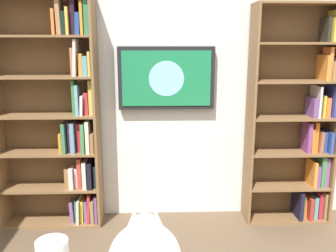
{
  "coord_description": "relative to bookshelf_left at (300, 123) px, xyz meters",
  "views": [
    {
      "loc": [
        0.13,
        1.14,
        1.65
      ],
      "look_at": [
        0.06,
        -1.17,
        1.12
      ],
      "focal_mm": 39.18,
      "sensor_mm": 36.0,
      "label": 1
    }
  ],
  "objects": [
    {
      "name": "wall_back",
      "position": [
        1.18,
        -0.17,
        0.42
      ],
      "size": [
        4.52,
        0.06,
        2.7
      ],
      "primitive_type": "cube",
      "color": "silver",
      "rests_on": "ground"
    },
    {
      "name": "wall_mounted_tv",
      "position": [
        1.22,
        -0.08,
        0.4
      ],
      "size": [
        0.86,
        0.07,
        0.56
      ],
      "color": "black"
    },
    {
      "name": "bookshelf_left",
      "position": [
        0.0,
        0.0,
        0.0
      ],
      "size": [
        0.77,
        0.28,
        1.97
      ],
      "color": "brown",
      "rests_on": "ground"
    },
    {
      "name": "bookshelf_right",
      "position": [
        2.16,
        0.0,
        0.07
      ],
      "size": [
        0.89,
        0.28,
        2.04
      ],
      "color": "brown",
      "rests_on": "ground"
    }
  ]
}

